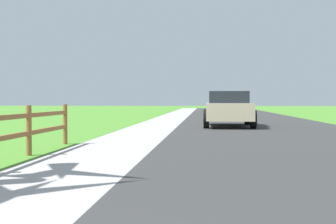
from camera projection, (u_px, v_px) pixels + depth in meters
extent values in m
plane|color=#47812A|center=(185.00, 119.00, 25.43)|extent=(120.00, 120.00, 0.00)
cube|color=#303030|center=(243.00, 118.00, 27.12)|extent=(7.00, 66.00, 0.01)
cube|color=#A19D9D|center=(139.00, 118.00, 27.68)|extent=(6.00, 66.00, 0.01)
cube|color=#47812A|center=(115.00, 118.00, 27.80)|extent=(5.00, 66.00, 0.00)
cylinder|color=brown|center=(29.00, 131.00, 8.71)|extent=(0.11, 0.11, 1.00)
cylinder|color=brown|center=(65.00, 124.00, 10.96)|extent=(0.11, 0.11, 1.00)
cube|color=#C6B793|center=(228.00, 111.00, 18.49)|extent=(1.85, 4.30, 0.68)
cube|color=#1E232B|center=(228.00, 97.00, 18.64)|extent=(1.62, 2.33, 0.48)
cylinder|color=black|center=(207.00, 117.00, 19.91)|extent=(0.23, 0.72, 0.72)
cylinder|color=black|center=(247.00, 117.00, 19.74)|extent=(0.23, 0.72, 0.72)
cylinder|color=black|center=(206.00, 119.00, 17.26)|extent=(0.23, 0.72, 0.72)
cylinder|color=black|center=(253.00, 119.00, 17.09)|extent=(0.23, 0.72, 0.72)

